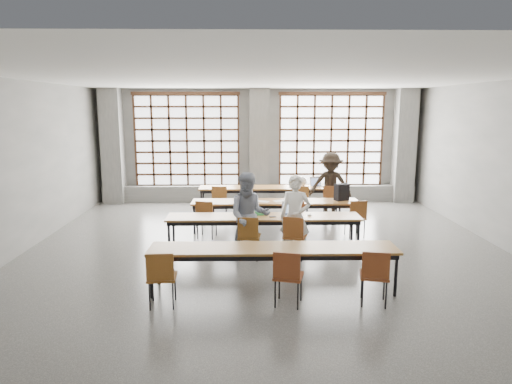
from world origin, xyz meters
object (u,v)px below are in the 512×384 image
mouse (309,215)px  plastic_bag (302,181)px  chair_back_left (220,198)px  chair_front_right (294,233)px  chair_mid_left (206,215)px  desk_row_b (275,204)px  chair_mid_right (356,215)px  laptop_back (317,184)px  chair_back_mid (301,198)px  chair_near_mid (288,272)px  student_male (295,217)px  phone (273,217)px  student_back (330,185)px  laptop_front (290,212)px  chair_back_right (330,198)px  backpack (342,192)px  chair_front_left (249,233)px  desk_row_c (264,219)px  red_pouch (162,274)px  student_female (249,216)px  chair_near_left (161,273)px  desk_row_d (273,251)px  chair_mid_centre (295,215)px  chair_near_right (375,272)px  green_box (261,213)px  desk_row_a (270,189)px

mouse → plastic_bag: plastic_bag is taller
chair_back_left → chair_front_right: (1.65, -3.44, 0.00)m
chair_mid_left → chair_front_right: bearing=-39.1°
desk_row_b → chair_mid_right: 1.92m
chair_mid_left → laptop_back: 3.97m
desk_row_b → chair_back_mid: chair_back_mid is taller
chair_near_mid → chair_mid_left: bearing=112.9°
student_male → phone: 0.59m
student_back → laptop_front: student_back is taller
chair_back_right → backpack: bearing=-88.6°
chair_front_left → chair_near_mid: bearing=-75.0°
desk_row_c → chair_front_left: 0.71m
desk_row_c → red_pouch: bearing=-121.2°
desk_row_c → chair_mid_right: bearing=22.2°
chair_near_mid → student_female: size_ratio=0.51×
chair_back_mid → phone: bearing=-107.8°
chair_near_left → red_pouch: bearing=93.4°
chair_back_left → laptop_back: laptop_back is taller
student_female → phone: student_female is taller
chair_back_left → chair_mid_right: same height
desk_row_c → student_male: size_ratio=2.42×
desk_row_c → plastic_bag: 3.71m
chair_near_mid → student_back: 5.94m
laptop_back → chair_back_left: bearing=-164.9°
desk_row_d → student_male: size_ratio=2.42×
backpack → chair_mid_centre: bearing=-174.0°
chair_mid_right → phone: 2.21m
chair_mid_right → desk_row_b: bearing=160.8°
chair_back_left → phone: size_ratio=6.77×
chair_back_right → plastic_bag: 1.02m
chair_near_right → chair_mid_right: bearing=80.8°
chair_mid_right → red_pouch: 5.18m
chair_back_right → chair_front_right: same height
chair_near_right → chair_mid_left: bearing=128.0°
chair_back_left → chair_near_mid: bearing=-76.5°
chair_front_right → backpack: size_ratio=2.20×
chair_front_left → chair_front_right: bearing=0.2°
chair_near_mid → backpack: bearing=68.7°
chair_mid_left → chair_mid_right: same height
desk_row_c → red_pouch: desk_row_c is taller
chair_near_mid → chair_front_right: bearing=81.5°
chair_mid_right → green_box: (-2.20, -0.80, 0.24)m
mouse → plastic_bag: 3.53m
green_box → chair_mid_centre: bearing=45.4°
desk_row_a → laptop_back: bearing=4.5°
student_female → laptop_back: size_ratio=3.77×
laptop_front → green_box: bearing=-177.3°
desk_row_d → laptop_front: 2.29m
student_back → green_box: size_ratio=6.98×
desk_row_a → green_box: size_ratio=16.00×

